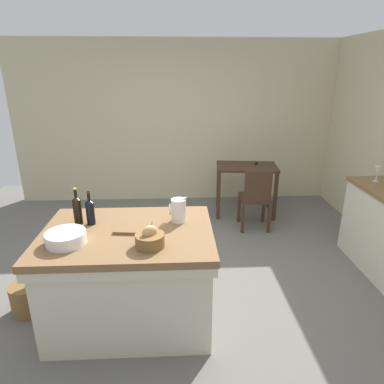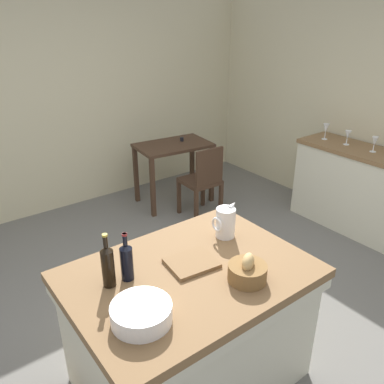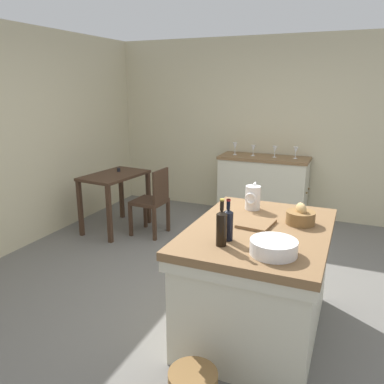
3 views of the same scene
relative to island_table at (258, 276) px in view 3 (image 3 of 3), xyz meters
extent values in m
plane|color=#66635E|center=(0.45, 0.48, -0.47)|extent=(6.76, 6.76, 0.00)
cube|color=beige|center=(0.45, 3.08, 0.83)|extent=(5.32, 0.12, 2.60)
cube|color=beige|center=(3.05, 0.48, 0.83)|extent=(0.12, 5.20, 2.60)
cube|color=brown|center=(0.00, 0.00, 0.37)|extent=(1.41, 1.02, 0.06)
cube|color=beige|center=(0.00, 0.00, 0.30)|extent=(1.39, 1.00, 0.08)
cube|color=beige|center=(0.00, 0.00, -0.06)|extent=(1.33, 0.94, 0.81)
cube|color=brown|center=(2.71, 0.59, 0.43)|extent=(0.52, 1.27, 0.04)
cube|color=beige|center=(2.71, 0.59, -0.03)|extent=(0.49, 1.24, 0.88)
sphere|color=brown|center=(2.60, -0.04, 0.01)|extent=(0.03, 0.03, 0.03)
sphere|color=brown|center=(2.83, -0.04, 0.01)|extent=(0.03, 0.03, 0.03)
cube|color=#3D281C|center=(1.48, 2.32, 0.29)|extent=(0.96, 0.65, 0.04)
cube|color=#3D281C|center=(1.04, 2.12, -0.10)|extent=(0.06, 0.06, 0.74)
cube|color=#3D281C|center=(1.86, 2.03, -0.10)|extent=(0.06, 0.06, 0.74)
cube|color=#3D281C|center=(1.09, 2.61, -0.10)|extent=(0.06, 0.06, 0.74)
cube|color=#3D281C|center=(1.92, 2.52, -0.10)|extent=(0.06, 0.06, 0.74)
cylinder|color=black|center=(1.63, 2.35, 0.33)|extent=(0.04, 0.04, 0.05)
cube|color=#3D281C|center=(1.50, 1.82, -0.03)|extent=(0.41, 0.41, 0.04)
cube|color=#3D281C|center=(1.50, 1.64, 0.21)|extent=(0.36, 0.05, 0.42)
cube|color=#3D281C|center=(1.69, 1.99, -0.26)|extent=(0.04, 0.04, 0.42)
cube|color=#3D281C|center=(1.33, 2.00, -0.26)|extent=(0.04, 0.04, 0.42)
cube|color=#3D281C|center=(1.68, 1.63, -0.26)|extent=(0.04, 0.04, 0.42)
cube|color=#3D281C|center=(1.32, 1.64, -0.26)|extent=(0.04, 0.04, 0.42)
cylinder|color=white|center=(0.43, 0.17, 0.50)|extent=(0.13, 0.13, 0.21)
cone|color=white|center=(0.49, 0.17, 0.62)|extent=(0.07, 0.04, 0.06)
torus|color=white|center=(0.35, 0.17, 0.52)|extent=(0.02, 0.10, 0.10)
cylinder|color=white|center=(-0.44, -0.19, 0.45)|extent=(0.30, 0.30, 0.10)
cylinder|color=brown|center=(0.21, -0.27, 0.45)|extent=(0.22, 0.22, 0.10)
ellipsoid|color=tan|center=(0.21, -0.27, 0.52)|extent=(0.14, 0.12, 0.10)
cube|color=brown|center=(0.05, 0.04, 0.41)|extent=(0.31, 0.27, 0.02)
cylinder|color=black|center=(-0.32, 0.15, 0.50)|extent=(0.07, 0.07, 0.20)
cone|color=black|center=(-0.32, 0.15, 0.62)|extent=(0.07, 0.07, 0.02)
cylinder|color=black|center=(-0.32, 0.15, 0.66)|extent=(0.03, 0.03, 0.07)
cylinder|color=maroon|center=(-0.32, 0.15, 0.69)|extent=(0.03, 0.03, 0.01)
cylinder|color=black|center=(-0.43, 0.16, 0.51)|extent=(0.07, 0.07, 0.22)
cone|color=black|center=(-0.43, 0.16, 0.64)|extent=(0.07, 0.07, 0.03)
cylinder|color=black|center=(-0.43, 0.16, 0.69)|extent=(0.03, 0.03, 0.08)
cylinder|color=#B29933|center=(-0.43, 0.16, 0.72)|extent=(0.03, 0.03, 0.01)
cylinder|color=white|center=(2.74, 0.17, 0.46)|extent=(0.06, 0.06, 0.00)
cylinder|color=white|center=(2.74, 0.17, 0.49)|extent=(0.01, 0.01, 0.07)
cone|color=white|center=(2.74, 0.17, 0.57)|extent=(0.07, 0.07, 0.09)
cylinder|color=white|center=(2.72, 0.45, 0.46)|extent=(0.06, 0.06, 0.00)
cylinder|color=white|center=(2.72, 0.45, 0.49)|extent=(0.01, 0.01, 0.06)
cone|color=white|center=(2.72, 0.45, 0.57)|extent=(0.07, 0.07, 0.09)
cylinder|color=white|center=(2.72, 0.76, 0.46)|extent=(0.06, 0.06, 0.00)
cylinder|color=white|center=(2.72, 0.76, 0.49)|extent=(0.01, 0.01, 0.06)
cone|color=white|center=(2.72, 0.76, 0.57)|extent=(0.07, 0.07, 0.09)
cylinder|color=white|center=(2.70, 1.03, 0.46)|extent=(0.06, 0.06, 0.00)
cylinder|color=white|center=(2.70, 1.03, 0.50)|extent=(0.01, 0.01, 0.07)
cone|color=white|center=(2.70, 1.03, 0.58)|extent=(0.07, 0.07, 0.10)
camera|label=1|loc=(0.41, -2.53, 1.65)|focal=31.52mm
camera|label=2|loc=(-1.14, -1.54, 1.79)|focal=36.92mm
camera|label=3|loc=(-2.73, -0.61, 1.44)|focal=36.22mm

